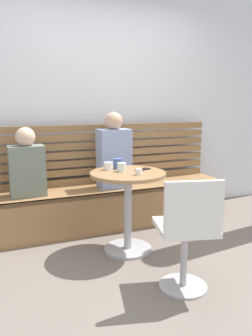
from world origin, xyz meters
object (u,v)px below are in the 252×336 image
cup_ceramic_white (108,166)px  cup_espresso_small (139,172)px  white_chair (188,231)px  cup_mug_blue (118,164)px  phone_on_table (143,169)px  person_child_left (27,166)px  cup_glass_short (122,167)px  cafe_table (128,196)px  person_adult (114,154)px  booth_bench (111,206)px

cup_ceramic_white → cup_espresso_small: cup_ceramic_white is taller
white_chair → cup_ceramic_white: bearing=103.7°
cup_mug_blue → cup_espresso_small: bearing=-80.0°
cup_ceramic_white → phone_on_table: bearing=-21.0°
person_child_left → cup_ceramic_white: bearing=-36.6°
white_chair → person_child_left: size_ratio=1.25×
cup_glass_short → cup_mug_blue: cup_mug_blue is taller
cafe_table → phone_on_table: bearing=16.7°
cup_ceramic_white → phone_on_table: cup_ceramic_white is taller
cup_glass_short → cup_ceramic_white: cup_glass_short is taller
person_child_left → cup_ceramic_white: person_child_left is taller
cup_glass_short → phone_on_table: 0.22m
cup_glass_short → person_child_left: bearing=140.9°
person_child_left → cup_mug_blue: (0.78, -0.47, 0.05)m
white_chair → cup_glass_short: bearing=100.2°
white_chair → phone_on_table: 0.91m
person_child_left → cup_glass_short: 0.97m
cup_mug_blue → cup_ceramic_white: bearing=-166.6°
white_chair → cup_espresso_small: bearing=96.4°
white_chair → cup_glass_short: white_chair is taller
person_adult → cup_glass_short: bearing=-104.1°
cup_mug_blue → phone_on_table: (0.19, -0.14, -0.04)m
white_chair → phone_on_table: bearing=86.1°
person_adult → phone_on_table: 0.61m
booth_bench → cup_glass_short: size_ratio=33.75×
cafe_table → phone_on_table: 0.29m
booth_bench → person_adult: 0.59m
person_child_left → phone_on_table: size_ratio=4.85×
person_adult → white_chair: bearing=-89.9°
person_child_left → cup_mug_blue: size_ratio=7.14×
white_chair → cup_espresso_small: white_chair is taller
white_chair → phone_on_table: (0.06, 0.86, 0.28)m
cup_mug_blue → phone_on_table: 0.24m
cup_glass_short → white_chair: bearing=-79.8°
cup_glass_short → cafe_table: bearing=-50.3°
cafe_table → person_child_left: bearing=140.2°
person_adult → cup_espresso_small: (-0.07, -0.80, -0.04)m
cafe_table → cup_ceramic_white: cup_ceramic_white is taller
white_chair → cup_ceramic_white: size_ratio=10.63×
cup_ceramic_white → cup_espresso_small: 0.35m
person_adult → cup_espresso_small: person_adult is taller
booth_bench → white_chair: 1.51m
person_adult → cup_glass_short: 0.62m
cafe_table → cup_espresso_small: 0.29m
person_child_left → cup_mug_blue: person_child_left is taller
person_adult → person_child_left: bearing=179.3°
person_child_left → cafe_table: bearing=-39.8°
cup_glass_short → cup_ceramic_white: 0.14m
phone_on_table → person_adult: bearing=-11.3°
cup_espresso_small → phone_on_table: bearing=55.9°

